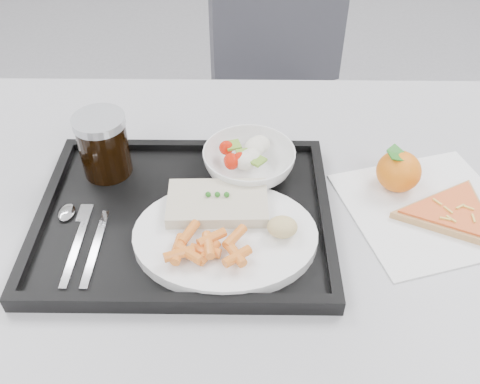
{
  "coord_description": "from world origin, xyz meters",
  "views": [
    {
      "loc": [
        -0.01,
        -0.32,
        1.35
      ],
      "look_at": [
        -0.01,
        0.32,
        0.77
      ],
      "focal_mm": 40.0,
      "sensor_mm": 36.0,
      "label": 1
    }
  ],
  "objects_px": {
    "salad_bowl": "(249,162)",
    "pizza_slice": "(453,213)",
    "table": "(247,237)",
    "dinner_plate": "(225,236)",
    "chair": "(280,91)",
    "cola_glass": "(103,144)",
    "tangerine": "(399,171)",
    "tray": "(185,216)"
  },
  "relations": [
    {
      "from": "salad_bowl",
      "to": "pizza_slice",
      "type": "bearing_deg",
      "value": -15.5
    },
    {
      "from": "table",
      "to": "salad_bowl",
      "type": "height_order",
      "value": "salad_bowl"
    },
    {
      "from": "pizza_slice",
      "to": "dinner_plate",
      "type": "bearing_deg",
      "value": -169.6
    },
    {
      "from": "chair",
      "to": "pizza_slice",
      "type": "height_order",
      "value": "chair"
    },
    {
      "from": "cola_glass",
      "to": "pizza_slice",
      "type": "height_order",
      "value": "cola_glass"
    },
    {
      "from": "dinner_plate",
      "to": "salad_bowl",
      "type": "distance_m",
      "value": 0.16
    },
    {
      "from": "dinner_plate",
      "to": "salad_bowl",
      "type": "xyz_separation_m",
      "value": [
        0.03,
        0.15,
        0.01
      ]
    },
    {
      "from": "chair",
      "to": "pizza_slice",
      "type": "distance_m",
      "value": 0.79
    },
    {
      "from": "salad_bowl",
      "to": "tangerine",
      "type": "bearing_deg",
      "value": -3.79
    },
    {
      "from": "chair",
      "to": "dinner_plate",
      "type": "bearing_deg",
      "value": -99.18
    },
    {
      "from": "tray",
      "to": "dinner_plate",
      "type": "distance_m",
      "value": 0.09
    },
    {
      "from": "tray",
      "to": "cola_glass",
      "type": "distance_m",
      "value": 0.18
    },
    {
      "from": "table",
      "to": "chair",
      "type": "xyz_separation_m",
      "value": [
        0.09,
        0.7,
        -0.15
      ]
    },
    {
      "from": "chair",
      "to": "cola_glass",
      "type": "relative_size",
      "value": 8.61
    },
    {
      "from": "salad_bowl",
      "to": "pizza_slice",
      "type": "xyz_separation_m",
      "value": [
        0.32,
        -0.09,
        -0.03
      ]
    },
    {
      "from": "cola_glass",
      "to": "salad_bowl",
      "type": "bearing_deg",
      "value": -1.01
    },
    {
      "from": "dinner_plate",
      "to": "pizza_slice",
      "type": "distance_m",
      "value": 0.36
    },
    {
      "from": "chair",
      "to": "cola_glass",
      "type": "xyz_separation_m",
      "value": [
        -0.33,
        -0.63,
        0.28
      ]
    },
    {
      "from": "tangerine",
      "to": "chair",
      "type": "bearing_deg",
      "value": 103.2
    },
    {
      "from": "chair",
      "to": "salad_bowl",
      "type": "relative_size",
      "value": 6.11
    },
    {
      "from": "chair",
      "to": "tangerine",
      "type": "relative_size",
      "value": 9.9
    },
    {
      "from": "tangerine",
      "to": "dinner_plate",
      "type": "bearing_deg",
      "value": -153.84
    },
    {
      "from": "dinner_plate",
      "to": "pizza_slice",
      "type": "xyz_separation_m",
      "value": [
        0.35,
        0.06,
        -0.01
      ]
    },
    {
      "from": "tray",
      "to": "table",
      "type": "bearing_deg",
      "value": 16.29
    },
    {
      "from": "tray",
      "to": "cola_glass",
      "type": "height_order",
      "value": "cola_glass"
    },
    {
      "from": "dinner_plate",
      "to": "tangerine",
      "type": "height_order",
      "value": "tangerine"
    },
    {
      "from": "tray",
      "to": "cola_glass",
      "type": "bearing_deg",
      "value": 143.21
    },
    {
      "from": "tangerine",
      "to": "pizza_slice",
      "type": "relative_size",
      "value": 0.46
    },
    {
      "from": "table",
      "to": "cola_glass",
      "type": "bearing_deg",
      "value": 162.52
    },
    {
      "from": "chair",
      "to": "pizza_slice",
      "type": "bearing_deg",
      "value": -72.54
    },
    {
      "from": "salad_bowl",
      "to": "tray",
      "type": "bearing_deg",
      "value": -135.4
    },
    {
      "from": "dinner_plate",
      "to": "table",
      "type": "bearing_deg",
      "value": 68.58
    },
    {
      "from": "table",
      "to": "tangerine",
      "type": "distance_m",
      "value": 0.27
    },
    {
      "from": "salad_bowl",
      "to": "table",
      "type": "bearing_deg",
      "value": -91.57
    },
    {
      "from": "cola_glass",
      "to": "dinner_plate",
      "type": "bearing_deg",
      "value": -37.92
    },
    {
      "from": "dinner_plate",
      "to": "salad_bowl",
      "type": "height_order",
      "value": "salad_bowl"
    },
    {
      "from": "chair",
      "to": "salad_bowl",
      "type": "distance_m",
      "value": 0.69
    },
    {
      "from": "table",
      "to": "salad_bowl",
      "type": "xyz_separation_m",
      "value": [
        0.0,
        0.07,
        0.11
      ]
    },
    {
      "from": "tangerine",
      "to": "tray",
      "type": "bearing_deg",
      "value": -166.57
    },
    {
      "from": "table",
      "to": "dinner_plate",
      "type": "relative_size",
      "value": 4.44
    },
    {
      "from": "tray",
      "to": "pizza_slice",
      "type": "relative_size",
      "value": 2.2
    },
    {
      "from": "dinner_plate",
      "to": "chair",
      "type": "bearing_deg",
      "value": 80.82
    }
  ]
}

